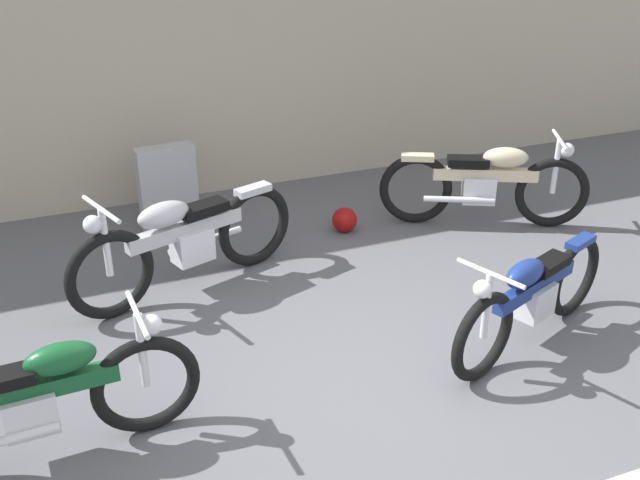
# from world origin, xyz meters

# --- Properties ---
(ground_plane) EXTENTS (40.00, 40.00, 0.00)m
(ground_plane) POSITION_xyz_m (0.00, 0.00, 0.00)
(ground_plane) COLOR #56565B
(building_wall) EXTENTS (18.00, 0.30, 3.57)m
(building_wall) POSITION_xyz_m (0.00, 4.22, 1.78)
(building_wall) COLOR #B2A893
(building_wall) RESTS_ON ground_plane
(stone_marker) EXTENTS (0.60, 0.24, 0.89)m
(stone_marker) POSITION_xyz_m (-0.77, 3.28, 0.45)
(stone_marker) COLOR #9E9EA3
(stone_marker) RESTS_ON ground_plane
(helmet) EXTENTS (0.26, 0.26, 0.26)m
(helmet) POSITION_xyz_m (0.89, 2.53, 0.13)
(helmet) COLOR maroon
(helmet) RESTS_ON ground_plane
(motorcycle_silver) EXTENTS (2.15, 0.94, 1.00)m
(motorcycle_silver) POSITION_xyz_m (-0.88, 1.96, 0.48)
(motorcycle_silver) COLOR black
(motorcycle_silver) RESTS_ON ground_plane
(motorcycle_cream) EXTENTS (1.99, 1.09, 0.97)m
(motorcycle_cream) POSITION_xyz_m (2.32, 2.15, 0.47)
(motorcycle_cream) COLOR black
(motorcycle_cream) RESTS_ON ground_plane
(motorcycle_blue) EXTENTS (1.87, 0.92, 0.89)m
(motorcycle_blue) POSITION_xyz_m (1.42, 0.12, 0.43)
(motorcycle_blue) COLOR black
(motorcycle_blue) RESTS_ON ground_plane
(motorcycle_green) EXTENTS (2.05, 0.57, 0.92)m
(motorcycle_green) POSITION_xyz_m (-2.17, 0.16, 0.44)
(motorcycle_green) COLOR black
(motorcycle_green) RESTS_ON ground_plane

